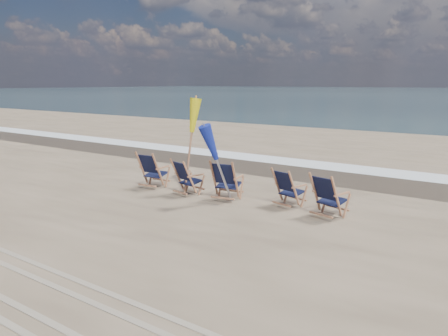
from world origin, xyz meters
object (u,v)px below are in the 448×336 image
object	(u,v)px
beach_chair_1	(190,179)
beach_chair_2	(235,182)
beach_chair_3	(294,190)
umbrella_blue	(220,142)
umbrella_yellow	(189,120)
beach_chair_4	(336,198)
beach_chair_0	(158,171)

from	to	relation	value
beach_chair_1	beach_chair_2	bearing A→B (deg)	-155.14
beach_chair_3	umbrella_blue	distance (m)	2.02
beach_chair_1	beach_chair_2	world-z (taller)	beach_chair_2
umbrella_yellow	umbrella_blue	world-z (taller)	umbrella_yellow
beach_chair_4	beach_chair_1	bearing A→B (deg)	17.85
beach_chair_1	beach_chair_3	distance (m)	2.64
beach_chair_1	beach_chair_3	xyz separation A→B (m)	(2.59, 0.50, -0.01)
beach_chair_0	umbrella_yellow	distance (m)	1.69
beach_chair_2	beach_chair_4	distance (m)	2.50
beach_chair_3	umbrella_yellow	world-z (taller)	umbrella_yellow
beach_chair_2	beach_chair_4	size ratio (longest dim) A/B	1.04
beach_chair_3	beach_chair_4	size ratio (longest dim) A/B	0.94
beach_chair_1	umbrella_yellow	world-z (taller)	umbrella_yellow
beach_chair_0	beach_chair_2	size ratio (longest dim) A/B	1.00
umbrella_blue	beach_chair_4	bearing A→B (deg)	4.91
beach_chair_0	umbrella_yellow	world-z (taller)	umbrella_yellow
beach_chair_2	beach_chair_4	world-z (taller)	beach_chair_2
beach_chair_0	beach_chair_1	world-z (taller)	beach_chair_0
beach_chair_1	umbrella_blue	distance (m)	1.35
beach_chair_1	umbrella_blue	world-z (taller)	umbrella_blue
beach_chair_3	umbrella_yellow	bearing A→B (deg)	18.62
beach_chair_0	umbrella_yellow	bearing A→B (deg)	-175.00
beach_chair_1	umbrella_blue	size ratio (longest dim) A/B	0.47
beach_chair_2	beach_chair_3	size ratio (longest dim) A/B	1.11
beach_chair_0	beach_chair_4	world-z (taller)	beach_chair_0
beach_chair_0	beach_chair_1	bearing A→B (deg)	168.83
beach_chair_3	beach_chair_0	bearing A→B (deg)	20.08
beach_chair_1	beach_chair_2	xyz separation A→B (m)	(1.18, 0.27, 0.04)
beach_chair_2	umbrella_yellow	xyz separation A→B (m)	(-1.42, 0.03, 1.38)
beach_chair_1	beach_chair_4	world-z (taller)	beach_chair_4
beach_chair_1	beach_chair_2	size ratio (longest dim) A/B	0.93
beach_chair_3	beach_chair_4	distance (m)	1.12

